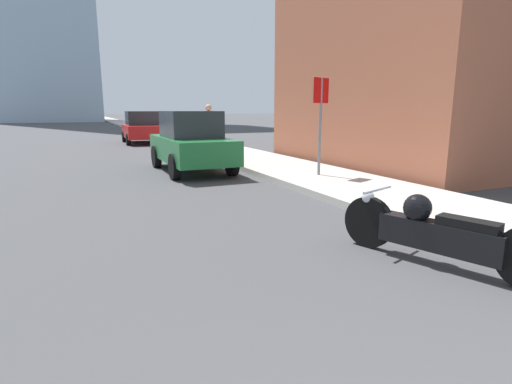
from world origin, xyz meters
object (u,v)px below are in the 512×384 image
object	(u,v)px
parked_car_green	(191,142)
motorcycle	(436,232)
stop_sign	(321,110)
parked_car_red	(142,128)
pedestrian	(209,126)

from	to	relation	value
parked_car_green	motorcycle	bearing A→B (deg)	-85.70
motorcycle	stop_sign	distance (m)	5.81
motorcycle	stop_sign	bearing A→B (deg)	51.60
parked_car_green	parked_car_red	bearing A→B (deg)	88.46
parked_car_green	stop_sign	world-z (taller)	stop_sign
stop_sign	pedestrian	xyz separation A→B (m)	(-0.58, 7.30, -0.65)
parked_car_green	pedestrian	bearing A→B (deg)	66.20
motorcycle	stop_sign	size ratio (longest dim) A/B	0.99
parked_car_green	parked_car_red	xyz separation A→B (m)	(0.24, 11.01, -0.02)
parked_car_red	stop_sign	distance (m)	14.05
pedestrian	parked_car_green	bearing A→B (deg)	-113.51
pedestrian	stop_sign	bearing A→B (deg)	-85.46
parked_car_red	pedestrian	bearing A→B (deg)	-74.16
motorcycle	stop_sign	xyz separation A→B (m)	(1.87, 5.33, 1.36)
motorcycle	pedestrian	distance (m)	12.72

